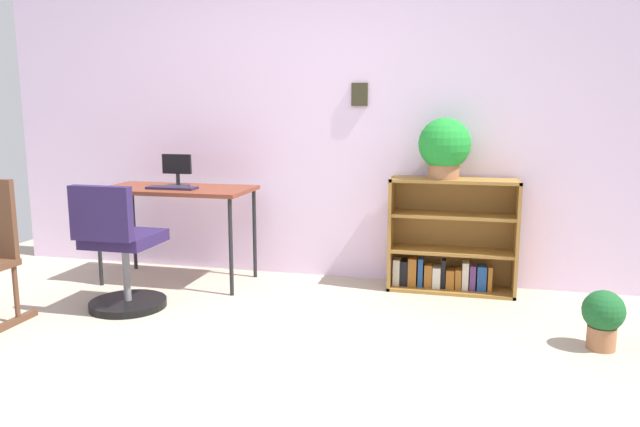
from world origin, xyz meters
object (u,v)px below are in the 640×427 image
at_px(keyboard, 172,188).
at_px(bookshelf_low, 450,242).
at_px(potted_plant_on_shelf, 444,146).
at_px(potted_plant_floor, 603,316).
at_px(desk, 177,195).
at_px(monitor, 177,171).
at_px(office_chair, 120,256).

distance_m(keyboard, bookshelf_low, 2.15).
distance_m(keyboard, potted_plant_on_shelf, 2.07).
relative_size(potted_plant_on_shelf, potted_plant_floor, 1.29).
bearing_deg(desk, monitor, 108.41).
distance_m(bookshelf_low, potted_plant_floor, 1.33).
xyz_separation_m(monitor, keyboard, (0.03, -0.16, -0.11)).
distance_m(desk, monitor, 0.19).
relative_size(desk, monitor, 4.60).
height_order(desk, bookshelf_low, bookshelf_low).
distance_m(monitor, office_chair, 0.94).
distance_m(bookshelf_low, potted_plant_on_shelf, 0.72).
bearing_deg(bookshelf_low, potted_plant_on_shelf, -139.53).
bearing_deg(monitor, potted_plant_floor, -14.15).
height_order(desk, potted_plant_on_shelf, potted_plant_on_shelf).
distance_m(desk, keyboard, 0.12).
xyz_separation_m(monitor, bookshelf_low, (2.11, 0.22, -0.50)).
bearing_deg(office_chair, keyboard, 84.53).
height_order(office_chair, potted_plant_on_shelf, potted_plant_on_shelf).
bearing_deg(potted_plant_on_shelf, bookshelf_low, 40.47).
xyz_separation_m(office_chair, bookshelf_low, (2.14, 1.03, -0.01)).
relative_size(office_chair, potted_plant_floor, 2.54).
bearing_deg(monitor, office_chair, -92.18).
relative_size(keyboard, office_chair, 0.44).
height_order(monitor, potted_plant_on_shelf, potted_plant_on_shelf).
bearing_deg(bookshelf_low, desk, -172.15).
relative_size(monitor, potted_plant_on_shelf, 0.57).
height_order(potted_plant_on_shelf, potted_plant_floor, potted_plant_on_shelf).
xyz_separation_m(keyboard, potted_plant_on_shelf, (2.01, 0.33, 0.33)).
height_order(keyboard, potted_plant_on_shelf, potted_plant_on_shelf).
distance_m(keyboard, potted_plant_floor, 3.08).
height_order(office_chair, bookshelf_low, office_chair).
height_order(keyboard, bookshelf_low, bookshelf_low).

